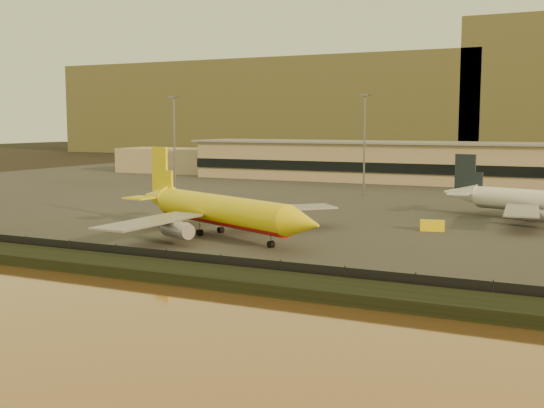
{
  "coord_description": "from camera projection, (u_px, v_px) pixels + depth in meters",
  "views": [
    {
      "loc": [
        43.02,
        -84.17,
        18.47
      ],
      "look_at": [
        -3.07,
        12.0,
        5.81
      ],
      "focal_mm": 45.0,
      "sensor_mm": 36.0,
      "label": 1
    }
  ],
  "objects": [
    {
      "name": "ground",
      "position": [
        255.0,
        255.0,
        96.02
      ],
      "size": [
        900.0,
        900.0,
        0.0
      ],
      "primitive_type": "plane",
      "color": "black",
      "rests_on": "ground"
    },
    {
      "name": "embankment",
      "position": [
        190.0,
        274.0,
        80.71
      ],
      "size": [
        320.0,
        7.0,
        1.4
      ],
      "primitive_type": "cube",
      "color": "black",
      "rests_on": "ground"
    },
    {
      "name": "tarmac",
      "position": [
        417.0,
        193.0,
        181.08
      ],
      "size": [
        320.0,
        220.0,
        0.2
      ],
      "primitive_type": "cube",
      "color": "#2D2D2D",
      "rests_on": "ground"
    },
    {
      "name": "perimeter_fence",
      "position": [
        207.0,
        263.0,
        84.22
      ],
      "size": [
        300.0,
        0.05,
        2.2
      ],
      "primitive_type": "cube",
      "color": "black",
      "rests_on": "tarmac"
    },
    {
      "name": "terminal_building",
      "position": [
        395.0,
        162.0,
        213.94
      ],
      "size": [
        202.0,
        25.0,
        12.6
      ],
      "color": "tan",
      "rests_on": "tarmac"
    },
    {
      "name": "apron_light_masts",
      "position": [
        463.0,
        135.0,
        154.89
      ],
      "size": [
        152.2,
        12.2,
        25.4
      ],
      "color": "slate",
      "rests_on": "tarmac"
    },
    {
      "name": "distant_hills",
      "position": [
        483.0,
        101.0,
        405.69
      ],
      "size": [
        470.0,
        160.0,
        70.0
      ],
      "color": "brown",
      "rests_on": "ground"
    },
    {
      "name": "dhl_cargo_jet",
      "position": [
        219.0,
        211.0,
        110.27
      ],
      "size": [
        44.44,
        42.11,
        14.02
      ],
      "rotation": [
        0.0,
        0.0,
        -0.43
      ],
      "color": "yellow",
      "rests_on": "tarmac"
    },
    {
      "name": "gse_vehicle_yellow",
      "position": [
        432.0,
        226.0,
        116.19
      ],
      "size": [
        4.35,
        2.72,
        1.82
      ],
      "primitive_type": "cube",
      "rotation": [
        0.0,
        0.0,
        0.24
      ],
      "color": "yellow",
      "rests_on": "tarmac"
    },
    {
      "name": "gse_vehicle_white",
      "position": [
        219.0,
        214.0,
        131.81
      ],
      "size": [
        4.34,
        3.2,
        1.78
      ],
      "primitive_type": "cube",
      "rotation": [
        0.0,
        0.0,
        -0.41
      ],
      "color": "silver",
      "rests_on": "tarmac"
    }
  ]
}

